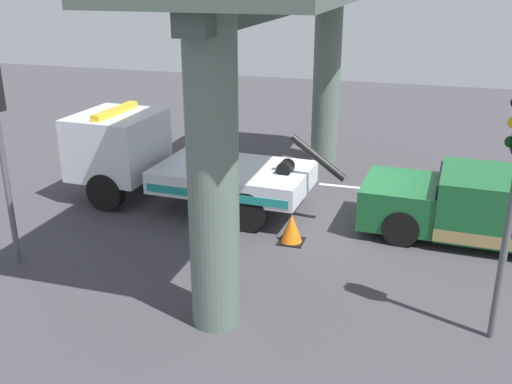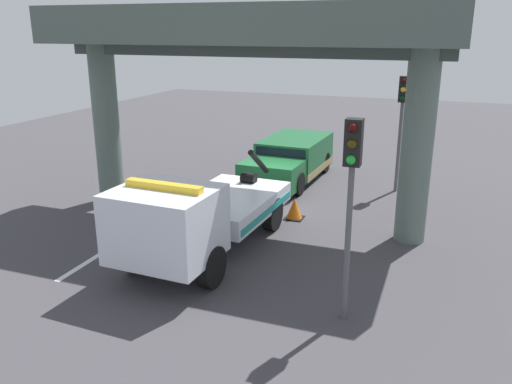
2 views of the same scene
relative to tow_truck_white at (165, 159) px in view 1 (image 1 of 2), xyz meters
The scene contains 6 objects.
ground_plane 5.12m from the tow_truck_white, behind, with size 60.00×40.00×0.10m, color #423F44.
lane_stripe_mid 5.72m from the tow_truck_white, 152.51° to the right, with size 2.60×0.16×0.01m, color silver.
lane_stripe_east 3.03m from the tow_truck_white, 68.08° to the right, with size 2.60×0.16×0.01m, color silver.
tow_truck_white is the anchor object (origin of this frame).
towed_van_green 8.12m from the tow_truck_white, behind, with size 5.28×2.40×1.58m.
traffic_cone_orange 4.19m from the tow_truck_white, 158.59° to the left, with size 0.57×0.57×0.68m.
Camera 1 is at (-1.68, 13.51, 5.86)m, focal length 41.56 mm.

